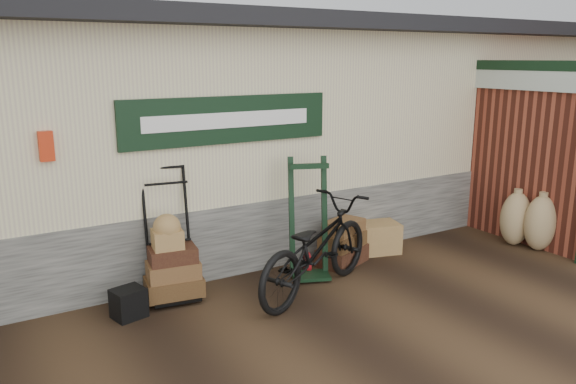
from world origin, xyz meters
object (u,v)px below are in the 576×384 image
at_px(green_barrow, 309,218).
at_px(black_trunk, 129,303).
at_px(wicker_hamper, 375,238).
at_px(bicycle, 316,243).
at_px(porter_trolley, 169,233).
at_px(suitcase_stack, 342,242).

xyz_separation_m(green_barrow, black_trunk, (-2.25, -0.02, -0.58)).
relative_size(wicker_hamper, black_trunk, 2.04).
bearing_deg(bicycle, wicker_hamper, -86.51).
distance_m(porter_trolley, green_barrow, 1.70).
distance_m(green_barrow, suitcase_stack, 0.76).
xyz_separation_m(green_barrow, wicker_hamper, (1.26, 0.25, -0.53)).
bearing_deg(suitcase_stack, black_trunk, -177.32).
relative_size(porter_trolley, suitcase_stack, 2.23).
xyz_separation_m(porter_trolley, suitcase_stack, (2.28, -0.18, -0.45)).
distance_m(black_trunk, bicycle, 2.13).
relative_size(porter_trolley, green_barrow, 1.01).
xyz_separation_m(wicker_hamper, bicycle, (-1.49, -0.73, 0.39)).
height_order(green_barrow, black_trunk, green_barrow).
distance_m(porter_trolley, wicker_hamper, 2.99).
height_order(porter_trolley, bicycle, porter_trolley).
bearing_deg(suitcase_stack, porter_trolley, 175.41).
bearing_deg(wicker_hamper, suitcase_stack, -168.72).
height_order(wicker_hamper, bicycle, bicycle).
bearing_deg(suitcase_stack, wicker_hamper, 11.28).
height_order(green_barrow, suitcase_stack, green_barrow).
bearing_deg(wicker_hamper, porter_trolley, 178.99).
relative_size(suitcase_stack, black_trunk, 2.13).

